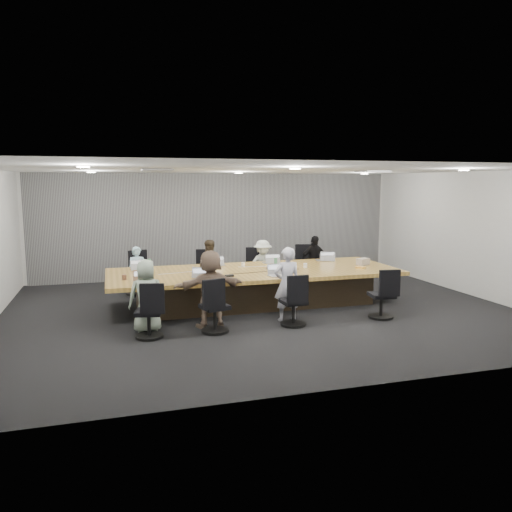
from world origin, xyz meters
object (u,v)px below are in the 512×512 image
object	(u,v)px
chair_4	(149,317)
bottle_green_left	(150,265)
person_5	(211,289)
laptop_0	(139,269)
person_3	(314,261)
laptop_3	(323,260)
laptop_4	(144,283)
person_1	(211,267)
laptop_2	(270,263)
person_2	(263,265)
chair_1	(208,275)
chair_6	(293,306)
bottle_green_right	(276,264)
chair_3	(308,269)
bottle_clear	(214,265)
stapler	(280,272)
chair_2	(258,272)
canvas_bag	(363,262)
person_0	(138,272)
person_4	(147,296)
chair_7	(381,299)
chair_5	(215,311)
chair_0	(137,277)
conference_table	(255,286)
laptop_1	(216,265)
person_6	(287,284)
laptop_6	(277,276)
snack_packet	(360,267)
laptop_5	(205,280)
mug_brown	(124,277)

from	to	relation	value
chair_4	bottle_green_left	world-z (taller)	bottle_green_left
person_5	laptop_0	bearing A→B (deg)	-69.32
person_3	laptop_3	size ratio (longest dim) A/B	3.69
bottle_green_left	laptop_4	bearing A→B (deg)	-98.67
person_1	laptop_2	distance (m)	1.37
person_2	chair_1	bearing A→B (deg)	151.31
laptop_2	laptop_4	world-z (taller)	same
chair_1	chair_6	bearing A→B (deg)	118.75
person_2	bottle_green_right	distance (m)	1.39
chair_3	chair_6	bearing A→B (deg)	77.15
bottle_clear	stapler	distance (m)	1.39
chair_6	bottle_green_right	xyz separation A→B (m)	(0.23, 1.69, 0.50)
chair_1	chair_2	xyz separation A→B (m)	(1.25, 0.00, -0.00)
laptop_4	canvas_bag	bearing A→B (deg)	12.05
person_0	person_4	xyz separation A→B (m)	(0.00, -2.70, 0.06)
person_0	person_5	size ratio (longest dim) A/B	0.83
chair_3	person_5	size ratio (longest dim) A/B	0.57
chair_1	laptop_0	xyz separation A→B (m)	(-1.67, -0.90, 0.38)
person_5	canvas_bag	xyz separation A→B (m)	(3.70, 1.29, 0.12)
chair_2	bottle_green_right	world-z (taller)	bottle_green_right
bottle_green_right	canvas_bag	size ratio (longest dim) A/B	0.85
chair_7	person_0	xyz separation A→B (m)	(-4.32, 3.05, 0.21)
bottle_green_right	chair_6	bearing A→B (deg)	-97.79
laptop_2	bottle_green_left	distance (m)	2.72
person_1	laptop_0	bearing A→B (deg)	-154.40
chair_6	canvas_bag	distance (m)	2.83
person_1	canvas_bag	size ratio (longest dim) A/B	4.53
chair_5	person_4	xyz separation A→B (m)	(-1.11, 0.35, 0.26)
laptop_0	canvas_bag	world-z (taller)	canvas_bag
person_0	person_5	distance (m)	2.92
chair_0	chair_4	bearing A→B (deg)	78.19
chair_3	chair_7	world-z (taller)	chair_3
chair_4	laptop_0	bearing A→B (deg)	102.70
person_4	chair_3	bearing A→B (deg)	-144.00
chair_6	person_0	size ratio (longest dim) A/B	0.63
conference_table	laptop_1	world-z (taller)	laptop_1
chair_3	chair_6	world-z (taller)	chair_3
laptop_2	bottle_green_right	bearing A→B (deg)	86.32
person_6	laptop_6	bearing A→B (deg)	-87.17
bottle_green_right	laptop_0	bearing A→B (deg)	163.72
chair_0	canvas_bag	world-z (taller)	canvas_bag
snack_packet	person_4	bearing A→B (deg)	-168.81
chair_6	person_2	xyz separation A→B (m)	(0.37, 3.05, 0.24)
chair_6	laptop_1	xyz separation A→B (m)	(-0.88, 2.50, 0.39)
laptop_5	mug_brown	distance (m)	1.52
person_2	canvas_bag	distance (m)	2.37
chair_0	laptop_1	world-z (taller)	chair_0
stapler	snack_packet	world-z (taller)	stapler
bottle_green_right	bottle_clear	distance (m)	1.31
person_0	canvas_bag	distance (m)	5.02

